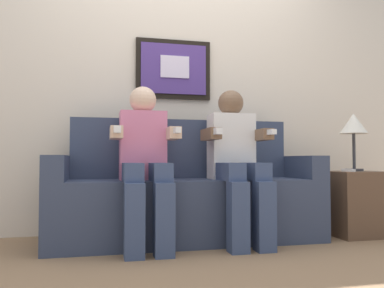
# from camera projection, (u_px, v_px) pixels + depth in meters

# --- Properties ---
(ground_plane) EXTENTS (5.66, 5.66, 0.00)m
(ground_plane) POSITION_uv_depth(u_px,v_px,m) (197.00, 251.00, 2.57)
(ground_plane) COLOR #8C6B4C
(back_wall_assembly) EXTENTS (4.35, 0.10, 2.60)m
(back_wall_assembly) POSITION_uv_depth(u_px,v_px,m) (176.00, 76.00, 3.36)
(back_wall_assembly) COLOR beige
(back_wall_assembly) RESTS_ON ground_plane
(couch) EXTENTS (1.95, 0.58, 0.90)m
(couch) POSITION_uv_depth(u_px,v_px,m) (187.00, 198.00, 2.90)
(couch) COLOR #333D56
(couch) RESTS_ON ground_plane
(person_on_left) EXTENTS (0.46, 0.56, 1.11)m
(person_on_left) POSITION_uv_depth(u_px,v_px,m) (144.00, 157.00, 2.67)
(person_on_left) COLOR pink
(person_on_left) RESTS_ON ground_plane
(person_on_right) EXTENTS (0.46, 0.56, 1.11)m
(person_on_right) POSITION_uv_depth(u_px,v_px,m) (236.00, 158.00, 2.82)
(person_on_right) COLOR white
(person_on_right) RESTS_ON ground_plane
(side_table_right) EXTENTS (0.40, 0.40, 0.50)m
(side_table_right) POSITION_uv_depth(u_px,v_px,m) (355.00, 203.00, 3.10)
(side_table_right) COLOR brown
(side_table_right) RESTS_ON ground_plane
(table_lamp) EXTENTS (0.22, 0.22, 0.46)m
(table_lamp) POSITION_uv_depth(u_px,v_px,m) (354.00, 126.00, 3.16)
(table_lamp) COLOR #333338
(table_lamp) RESTS_ON side_table_right
(spare_remote_on_table) EXTENTS (0.04, 0.13, 0.02)m
(spare_remote_on_table) POSITION_uv_depth(u_px,v_px,m) (348.00, 170.00, 3.05)
(spare_remote_on_table) COLOR white
(spare_remote_on_table) RESTS_ON side_table_right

